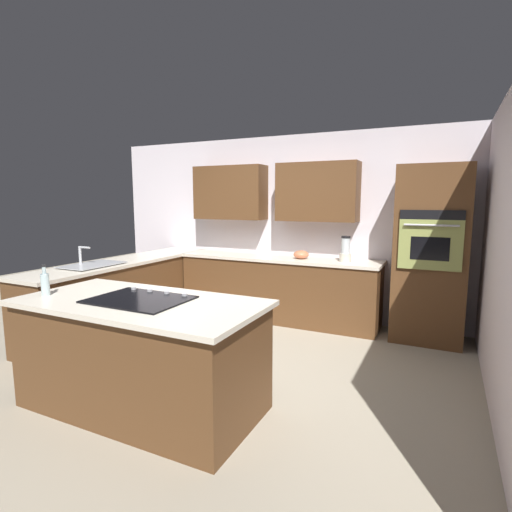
% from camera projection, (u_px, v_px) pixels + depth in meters
% --- Properties ---
extents(ground_plane, '(14.00, 14.00, 0.00)m').
position_uv_depth(ground_plane, '(222.00, 365.00, 4.09)').
color(ground_plane, '#9E937F').
extents(wall_back, '(6.00, 0.44, 2.60)m').
position_uv_depth(wall_back, '(288.00, 218.00, 5.74)').
color(wall_back, silver).
rests_on(wall_back, ground).
extents(wall_left, '(0.10, 4.00, 2.60)m').
position_uv_depth(wall_left, '(508.00, 250.00, 3.12)').
color(wall_left, silver).
rests_on(wall_left, ground).
extents(lower_cabinets_back, '(2.80, 0.60, 0.86)m').
position_uv_depth(lower_cabinets_back, '(278.00, 290.00, 5.60)').
color(lower_cabinets_back, brown).
rests_on(lower_cabinets_back, ground).
extents(countertop_back, '(2.84, 0.64, 0.04)m').
position_uv_depth(countertop_back, '(278.00, 258.00, 5.54)').
color(countertop_back, silver).
rests_on(countertop_back, lower_cabinets_back).
extents(lower_cabinets_side, '(0.60, 2.90, 0.86)m').
position_uv_depth(lower_cabinets_side, '(126.00, 295.00, 5.30)').
color(lower_cabinets_side, brown).
rests_on(lower_cabinets_side, ground).
extents(countertop_side, '(0.64, 2.94, 0.04)m').
position_uv_depth(countertop_side, '(124.00, 262.00, 5.23)').
color(countertop_side, silver).
rests_on(countertop_side, lower_cabinets_side).
extents(island_base, '(1.92, 0.91, 0.86)m').
position_uv_depth(island_base, '(142.00, 357.00, 3.21)').
color(island_base, brown).
rests_on(island_base, ground).
extents(island_top, '(2.00, 0.99, 0.04)m').
position_uv_depth(island_top, '(139.00, 303.00, 3.14)').
color(island_top, silver).
rests_on(island_top, island_base).
extents(wall_oven, '(0.80, 0.66, 2.09)m').
position_uv_depth(wall_oven, '(430.00, 255.00, 4.67)').
color(wall_oven, brown).
rests_on(wall_oven, ground).
extents(sink_unit, '(0.46, 0.70, 0.23)m').
position_uv_depth(sink_unit, '(92.00, 264.00, 4.77)').
color(sink_unit, '#515456').
rests_on(sink_unit, countertop_side).
extents(cooktop, '(0.76, 0.56, 0.03)m').
position_uv_depth(cooktop, '(140.00, 299.00, 3.15)').
color(cooktop, black).
rests_on(cooktop, island_top).
extents(blender, '(0.15, 0.15, 0.33)m').
position_uv_depth(blender, '(345.00, 251.00, 5.08)').
color(blender, beige).
rests_on(blender, countertop_back).
extents(mixing_bowl, '(0.21, 0.21, 0.11)m').
position_uv_depth(mixing_bowl, '(301.00, 255.00, 5.35)').
color(mixing_bowl, '#CC724C').
rests_on(mixing_bowl, countertop_back).
extents(oil_bottle, '(0.07, 0.07, 0.26)m').
position_uv_depth(oil_bottle, '(45.00, 283.00, 3.28)').
color(oil_bottle, silver).
rests_on(oil_bottle, island_top).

